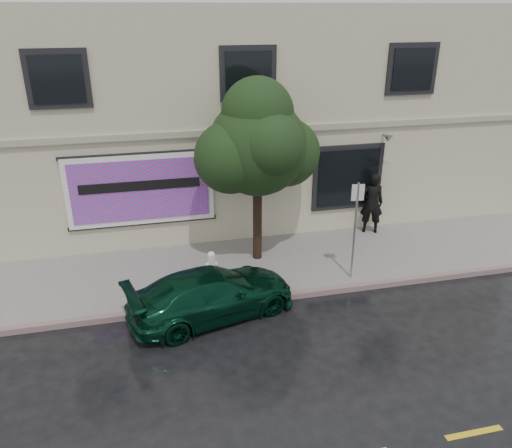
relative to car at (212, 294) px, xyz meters
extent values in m
plane|color=black|center=(1.73, -1.20, -0.59)|extent=(90.00, 90.00, 0.00)
cube|color=gray|center=(1.73, 2.05, -0.52)|extent=(20.00, 3.50, 0.15)
cube|color=slate|center=(1.73, 0.30, -0.52)|extent=(20.00, 0.18, 0.16)
cube|color=beige|center=(1.73, 7.80, 2.91)|extent=(20.00, 8.00, 7.00)
cube|color=#9E9984|center=(1.73, 3.76, 3.01)|extent=(20.00, 0.12, 0.18)
cube|color=black|center=(4.93, 3.76, 1.36)|extent=(2.30, 0.10, 2.10)
cube|color=black|center=(4.93, 3.70, 1.36)|extent=(2.00, 0.05, 1.80)
cube|color=black|center=(-3.27, 3.70, 4.61)|extent=(1.30, 0.05, 1.20)
cube|color=black|center=(1.73, 3.70, 4.61)|extent=(1.30, 0.05, 1.20)
cube|color=black|center=(6.73, 3.70, 4.61)|extent=(1.30, 0.05, 1.20)
cube|color=white|center=(-1.47, 3.73, 1.46)|extent=(4.20, 0.06, 2.10)
cube|color=#E43279|center=(-1.47, 3.69, 1.46)|extent=(3.90, 0.04, 1.80)
cube|color=black|center=(-1.47, 3.76, 0.41)|extent=(4.30, 0.10, 0.10)
cube|color=black|center=(-1.47, 3.76, 2.51)|extent=(4.30, 0.10, 0.10)
cube|color=black|center=(-1.47, 3.66, 1.61)|extent=(3.40, 0.02, 0.28)
imported|color=#08301F|center=(0.00, 0.00, 0.00)|extent=(4.38, 2.78, 1.18)
imported|color=black|center=(5.66, 3.40, 0.56)|extent=(0.84, 0.68, 2.00)
imported|color=black|center=(5.66, 3.40, 1.94)|extent=(1.10, 1.10, 0.76)
cylinder|color=black|center=(1.68, 2.44, 0.73)|extent=(0.25, 0.25, 2.34)
sphere|color=black|center=(1.68, 2.44, 2.88)|extent=(2.66, 2.66, 2.66)
cylinder|color=white|center=(0.23, 1.64, -0.40)|extent=(0.28, 0.28, 0.08)
cylinder|color=white|center=(0.23, 1.64, -0.10)|extent=(0.21, 0.21, 0.52)
sphere|color=white|center=(0.23, 1.64, 0.19)|extent=(0.21, 0.21, 0.21)
cylinder|color=white|center=(0.23, 1.64, -0.08)|extent=(0.30, 0.09, 0.09)
cylinder|color=#999DA1|center=(3.90, 0.74, 0.91)|extent=(0.06, 0.06, 2.70)
cube|color=silver|center=(3.90, 0.74, 2.00)|extent=(0.33, 0.05, 0.44)
camera|label=1|loc=(-1.30, -10.24, 6.29)|focal=35.00mm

